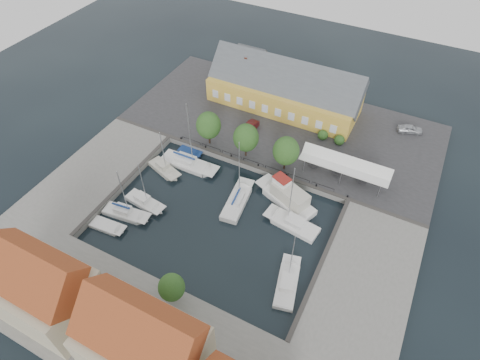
# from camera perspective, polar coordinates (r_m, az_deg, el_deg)

# --- Properties ---
(ground) EXTENTS (140.00, 140.00, 0.00)m
(ground) POSITION_cam_1_polar(r_m,az_deg,el_deg) (60.40, -2.61, -4.63)
(ground) COLOR black
(ground) RESTS_ON ground
(north_quay) EXTENTS (56.00, 26.00, 1.00)m
(north_quay) POSITION_cam_1_polar(r_m,az_deg,el_deg) (75.10, 5.99, 7.79)
(north_quay) COLOR #2D2D30
(north_quay) RESTS_ON ground
(west_quay) EXTENTS (12.00, 24.00, 1.00)m
(west_quay) POSITION_cam_1_polar(r_m,az_deg,el_deg) (69.53, -19.52, 1.16)
(west_quay) COLOR slate
(west_quay) RESTS_ON ground
(east_quay) EXTENTS (12.00, 24.00, 1.00)m
(east_quay) POSITION_cam_1_polar(r_m,az_deg,el_deg) (55.52, 17.16, -13.58)
(east_quay) COLOR slate
(east_quay) RESTS_ON ground
(south_bank) EXTENTS (56.00, 14.00, 1.00)m
(south_bank) POSITION_cam_1_polar(r_m,az_deg,el_deg) (51.62, -14.76, -20.37)
(south_bank) COLOR slate
(south_bank) RESTS_ON ground
(quay_edge_fittings) EXTENTS (56.00, 24.72, 0.40)m
(quay_edge_fittings) POSITION_cam_1_polar(r_m,az_deg,el_deg) (62.32, -0.51, -1.02)
(quay_edge_fittings) COLOR #383533
(quay_edge_fittings) RESTS_ON north_quay
(warehouse) EXTENTS (28.56, 14.00, 9.55)m
(warehouse) POSITION_cam_1_polar(r_m,az_deg,el_deg) (77.65, 5.99, 12.79)
(warehouse) COLOR gold
(warehouse) RESTS_ON north_quay
(tent_canopy) EXTENTS (14.00, 4.00, 2.83)m
(tent_canopy) POSITION_cam_1_polar(r_m,az_deg,el_deg) (64.17, 14.76, 2.11)
(tent_canopy) COLOR white
(tent_canopy) RESTS_ON north_quay
(quay_trees) EXTENTS (18.20, 4.20, 6.30)m
(quay_trees) POSITION_cam_1_polar(r_m,az_deg,el_deg) (65.06, 0.85, 6.04)
(quay_trees) COLOR black
(quay_trees) RESTS_ON north_quay
(car_silver) EXTENTS (4.69, 3.04, 1.48)m
(car_silver) POSITION_cam_1_polar(r_m,az_deg,el_deg) (77.95, 23.05, 6.71)
(car_silver) COLOR #B2B5BA
(car_silver) RESTS_ON north_quay
(car_red) EXTENTS (1.85, 4.72, 1.53)m
(car_red) POSITION_cam_1_polar(r_m,az_deg,el_deg) (71.99, 1.36, 7.40)
(car_red) COLOR #561317
(car_red) RESTS_ON north_quay
(center_sailboat) EXTENTS (3.67, 9.05, 12.14)m
(center_sailboat) POSITION_cam_1_polar(r_m,az_deg,el_deg) (61.25, -0.39, -3.09)
(center_sailboat) COLOR white
(center_sailboat) RESTS_ON ground
(trawler) EXTENTS (10.81, 6.73, 5.00)m
(trawler) POSITION_cam_1_polar(r_m,az_deg,el_deg) (61.33, 6.71, -2.51)
(trawler) COLOR white
(trawler) RESTS_ON ground
(east_boat_a) EXTENTS (8.62, 3.83, 11.82)m
(east_boat_a) POSITION_cam_1_polar(r_m,az_deg,el_deg) (59.10, 7.49, -6.28)
(east_boat_a) COLOR white
(east_boat_a) RESTS_ON ground
(east_boat_c) EXTENTS (4.16, 8.16, 10.17)m
(east_boat_c) POSITION_cam_1_polar(r_m,az_deg,el_deg) (53.62, 6.73, -14.45)
(east_boat_c) COLOR white
(east_boat_c) RESTS_ON ground
(west_boat_a) EXTENTS (10.38, 3.14, 13.36)m
(west_boat_a) POSITION_cam_1_polar(r_m,az_deg,el_deg) (67.67, -7.40, 2.25)
(west_boat_a) COLOR white
(west_boat_a) RESTS_ON ground
(west_boat_b) EXTENTS (6.75, 4.12, 9.11)m
(west_boat_b) POSITION_cam_1_polar(r_m,az_deg,el_deg) (67.38, -10.72, 1.49)
(west_boat_b) COLOR beige
(west_boat_b) RESTS_ON ground
(west_boat_c) EXTENTS (7.01, 2.98, 9.44)m
(west_boat_c) POSITION_cam_1_polar(r_m,az_deg,el_deg) (62.94, -13.39, -3.16)
(west_boat_c) COLOR white
(west_boat_c) RESTS_ON ground
(west_boat_d) EXTENTS (7.58, 3.08, 10.04)m
(west_boat_d) POSITION_cam_1_polar(r_m,az_deg,el_deg) (62.19, -15.94, -4.66)
(west_boat_d) COLOR white
(west_boat_d) RESTS_ON ground
(launch_sw) EXTENTS (5.56, 2.45, 0.98)m
(launch_sw) POSITION_cam_1_polar(r_m,az_deg,el_deg) (61.61, -18.29, -6.36)
(launch_sw) COLOR white
(launch_sw) RESTS_ON ground
(launch_nw) EXTENTS (4.38, 1.78, 0.88)m
(launch_nw) POSITION_cam_1_polar(r_m,az_deg,el_deg) (70.03, -7.18, 3.89)
(launch_nw) COLOR navy
(launch_nw) RESTS_ON ground
(townhouses) EXTENTS (36.30, 8.50, 12.00)m
(townhouses) POSITION_cam_1_polar(r_m,az_deg,el_deg) (45.62, -15.85, -20.98)
(townhouses) COLOR #BCB190
(townhouses) RESTS_ON south_bank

